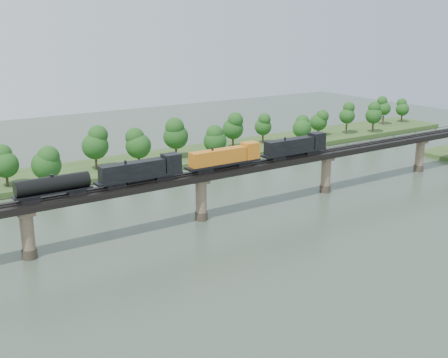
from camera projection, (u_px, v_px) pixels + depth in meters
ground at (283, 263)px, 108.79m from camera, size 400.00×400.00×0.00m
far_bank at (109, 168)px, 176.38m from camera, size 300.00×24.00×1.60m
bridge at (201, 198)px, 131.24m from camera, size 236.00×30.00×11.50m
bridge_superstructure at (201, 172)px, 129.53m from camera, size 220.00×4.90×0.75m
far_treeline at (88, 149)px, 166.21m from camera, size 289.06×17.54×13.60m
freight_train at (198, 162)px, 128.49m from camera, size 80.23×3.13×5.52m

